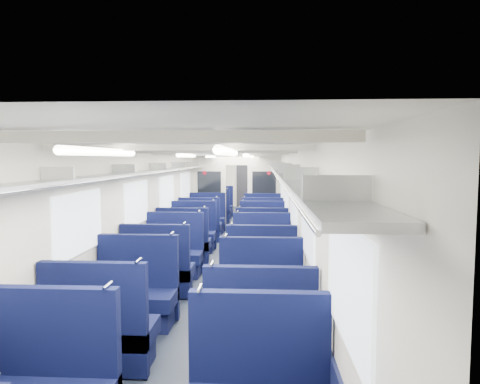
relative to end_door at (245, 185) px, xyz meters
The scene contains 33 objects.
floor 9.00m from the end_door, 90.00° to the right, with size 2.80×18.00×0.01m, color black.
ceiling 9.04m from the end_door, 90.00° to the right, with size 2.80×18.00×0.01m, color silver.
wall_left 9.05m from the end_door, 98.90° to the right, with size 0.02×18.00×2.35m, color beige.
dado_left 9.07m from the end_door, 98.81° to the right, with size 0.03×17.90×0.70m, color black.
wall_right 9.05m from the end_door, 81.10° to the right, with size 0.02×18.00×2.35m, color beige.
dado_right 9.07m from the end_door, 81.19° to the right, with size 0.03×17.90×0.70m, color black.
wall_far 0.19m from the end_door, 90.00° to the left, with size 2.80×0.02×2.35m, color beige.
luggage_rack_left 9.07m from the end_door, 97.73° to the right, with size 0.36×17.40×0.18m.
luggage_rack_right 9.07m from the end_door, 82.27° to the right, with size 0.36×17.40×0.18m.
windows 9.41m from the end_door, 90.00° to the right, with size 2.78×15.60×0.75m.
ceiling_fittings 9.29m from the end_door, 90.00° to the right, with size 2.70×16.06×0.11m.
end_door is the anchor object (origin of this frame).
bulkhead 5.81m from the end_door, 90.00° to the right, with size 2.80×0.10×2.35m.
seat_4 14.96m from the end_door, 93.18° to the right, with size 1.09×0.60×1.22m.
seat_5 15.04m from the end_door, 86.83° to the right, with size 1.09×0.60×1.22m.
seat_6 13.78m from the end_door, 93.46° to the right, with size 1.09×0.60×1.22m.
seat_7 13.88m from the end_door, 86.57° to the right, with size 1.09×0.60×1.22m.
seat_8 12.60m from the end_door, 93.78° to the right, with size 1.09×0.60×1.22m.
seat_9 12.59m from the end_door, 86.22° to the right, with size 1.09×0.60×1.22m.
seat_10 11.42m from the end_door, 94.17° to the right, with size 1.09×0.60×1.22m.
seat_11 11.41m from the end_door, 85.82° to the right, with size 1.09×0.60×1.22m.
seat_12 10.43m from the end_door, 94.57° to the right, with size 1.09×0.60×1.22m.
seat_13 10.34m from the end_door, 85.39° to the right, with size 1.09×0.60×1.22m.
seat_14 9.32m from the end_door, 95.12° to the right, with size 1.09×0.60×1.22m.
seat_15 9.24m from the end_door, 84.84° to the right, with size 1.09×0.60×1.22m.
seat_16 8.18m from the end_door, 95.84° to the right, with size 1.09×0.60×1.22m.
seat_17 8.09m from the end_door, 84.09° to the right, with size 1.09×0.60×1.22m.
seat_18 6.89m from the end_door, 96.95° to the right, with size 1.09×0.60×1.22m.
seat_19 7.04m from the end_door, 83.20° to the right, with size 1.09×0.60×1.22m.
seat_20 5.05m from the end_door, 99.53° to the right, with size 1.09×0.60×1.22m.
seat_21 4.87m from the end_door, 80.10° to the right, with size 1.09×0.60×1.22m.
seat_22 3.82m from the end_door, 102.71° to the right, with size 1.09×0.60×1.22m.
seat_23 3.70m from the end_door, 76.85° to the right, with size 1.09×0.60×1.22m.
Camera 1 is at (0.86, -10.08, 2.20)m, focal length 31.12 mm.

